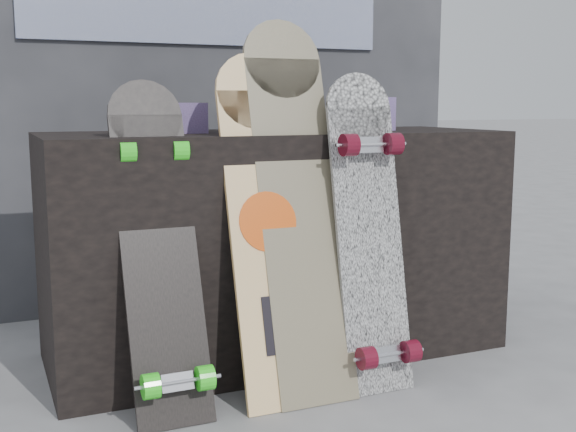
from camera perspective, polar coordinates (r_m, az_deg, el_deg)
name	(u,v)px	position (r m, az deg, el deg)	size (l,w,h in m)	color
ground	(339,402)	(2.27, 4.05, -14.43)	(60.00, 60.00, 0.00)	slate
vendor_table	(276,244)	(2.59, -0.93, -2.20)	(1.60, 0.60, 0.80)	black
booth	(204,58)	(3.35, -6.63, 12.33)	(2.40, 0.22, 2.20)	#2E2F33
merch_box_purple	(177,118)	(2.44, -8.78, 7.66)	(0.18, 0.12, 0.10)	#523771
merch_box_small	(369,114)	(2.69, 6.46, 8.03)	(0.14, 0.14, 0.12)	#523771
merch_box_flat	(306,122)	(2.67, 1.45, 7.43)	(0.22, 0.10, 0.06)	#D1B78C
longboard_geisha	(267,217)	(2.19, -1.71, -0.07)	(0.24, 0.31, 1.06)	beige
longboard_celtic	(297,195)	(2.24, 0.71, 1.70)	(0.26, 0.35, 1.16)	tan
longboard_cascadia	(370,228)	(2.28, 6.53, -0.91)	(0.23, 0.28, 1.00)	white
skateboard_dark	(159,242)	(2.12, -10.14, -2.02)	(0.22, 0.40, 0.97)	black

